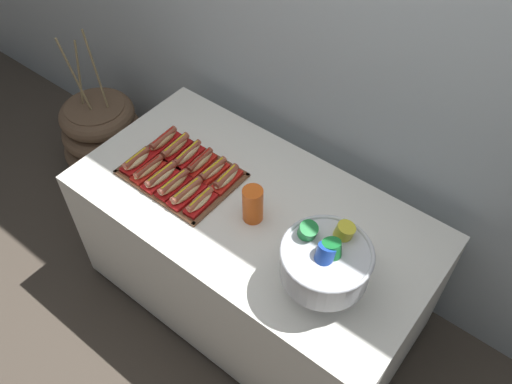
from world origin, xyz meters
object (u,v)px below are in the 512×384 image
Objects in this scene: hot_dog_11 at (226,178)px; hot_dog_7 at (175,147)px; hot_dog_9 at (200,162)px; hot_dog_6 at (164,140)px; cup_stack at (253,204)px; hot_dog_0 at (137,160)px; hot_dog_1 at (149,169)px; buffet_table at (253,255)px; hot_dog_2 at (161,176)px; serving_tray at (182,174)px; hot_dog_5 at (200,201)px; hot_dog_3 at (174,184)px; hot_dog_10 at (213,170)px; floor_vase at (104,140)px; hot_dog_8 at (188,155)px; punch_bowl at (325,261)px; hot_dog_4 at (187,192)px.

hot_dog_7 is at bearing 179.70° from hot_dog_11.
hot_dog_9 is 0.15m from hot_dog_11.
cup_stack reaches higher than hot_dog_6.
hot_dog_1 is (0.07, -0.00, -0.00)m from hot_dog_0.
hot_dog_0 is 0.17m from hot_dog_6.
hot_dog_11 reaches higher than hot_dog_1.
hot_dog_2 is (-0.39, -0.14, 0.39)m from buffet_table.
serving_tray is 0.10m from hot_dog_9.
hot_dog_5 is 0.34m from hot_dog_7.
hot_dog_10 is at bearing 65.26° from hot_dog_3.
hot_dog_6 is at bearing 155.95° from hot_dog_5.
hot_dog_11 is (0.00, 0.16, 0.00)m from hot_dog_5.
hot_dog_5 is 0.22m from hot_dog_9.
hot_dog_8 is (0.90, -0.15, 0.54)m from floor_vase.
hot_dog_11 is at bearing 163.89° from punch_bowl.
hot_dog_8 is at bearing 169.78° from cup_stack.
punch_bowl reaches higher than hot_dog_11.
hot_dog_2 is 1.07× the size of hot_dog_9.
hot_dog_9 is at bearing -0.30° from hot_dog_8.
hot_dog_8 is 1.12× the size of hot_dog_10.
hot_dog_1 is 0.22m from hot_dog_9.
hot_dog_9 is at bearing 65.26° from hot_dog_2.
hot_dog_1 is at bearing -21.12° from floor_vase.
punch_bowl is at bearing -0.62° from hot_dog_0.
hot_dog_1 is (-0.11, -0.08, 0.03)m from serving_tray.
hot_dog_3 is at bearing -114.74° from hot_dog_10.
hot_dog_8 reaches higher than hot_dog_2.
hot_dog_3 is 0.95× the size of hot_dog_4.
hot_dog_6 is at bearing -11.52° from floor_vase.
hot_dog_2 is at bearing -0.30° from hot_dog_1.
hot_dog_10 is (-0.07, 0.17, 0.00)m from hot_dog_5.
serving_tray is 2.72× the size of hot_dog_1.
hot_dog_0 reaches higher than hot_dog_10.
buffet_table is at bearing 23.37° from hot_dog_3.
hot_dog_1 is 0.18m from hot_dog_8.
cup_stack is (0.28, 0.09, 0.05)m from hot_dog_4.
floor_vase is at bearing 168.48° from hot_dog_6.
hot_dog_9 is 1.07× the size of hot_dog_10.
hot_dog_8 is at bearing 89.70° from hot_dog_2.
hot_dog_4 is 0.28m from hot_dog_7.
hot_dog_10 is (0.15, 0.16, -0.00)m from hot_dog_2.
hot_dog_9 is at bearing -8.98° from floor_vase.
buffet_table is at bearing -5.12° from hot_dog_9.
serving_tray is at bearing -179.23° from cup_stack.
hot_dog_5 is 0.87× the size of hot_dog_6.
hot_dog_7 is 0.54× the size of punch_bowl.
hot_dog_0 is 0.90× the size of hot_dog_9.
hot_dog_10 is (0.00, 0.16, -0.00)m from hot_dog_4.
hot_dog_0 reaches higher than hot_dog_8.
hot_dog_9 is (0.15, -0.00, -0.00)m from hot_dog_7.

